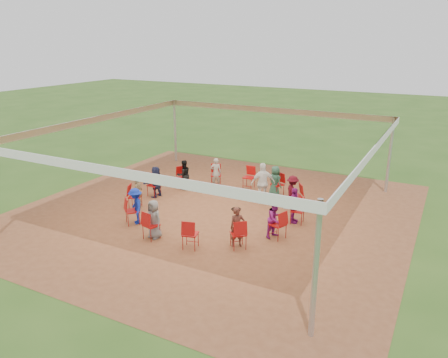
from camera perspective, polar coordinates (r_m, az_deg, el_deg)
The scene contains 30 objects.
ground at distance 15.46m, azimuth -1.14°, elevation -4.30°, with size 80.00×80.00×0.00m, color #31571B.
dirt_patch at distance 15.46m, azimuth -1.14°, elevation -4.28°, with size 13.00×13.00×0.00m, color brown.
tent at distance 14.73m, azimuth -1.19°, elevation 4.28°, with size 10.33×10.33×3.00m.
chair_0 at distance 14.56m, azimuth 9.56°, elevation -4.08°, with size 0.42×0.44×0.90m, color #A80C0B, non-canonical shape.
chair_1 at distance 15.86m, azimuth 9.32°, elevation -2.22°, with size 0.42×0.44×0.90m, color #A80C0B, non-canonical shape.
chair_2 at distance 16.99m, azimuth 6.97°, elevation -0.74°, with size 0.42×0.44×0.90m, color #A80C0B, non-canonical shape.
chair_3 at distance 17.76m, azimuth 3.28°, elevation 0.19°, with size 0.42×0.44×0.90m, color #A80C0B, non-canonical shape.
chair_4 at distance 18.04m, azimuth -1.06°, elevation 0.50°, with size 0.42×0.44×0.90m, color #A80C0B, non-canonical shape.
chair_5 at distance 17.78m, azimuth -5.41°, elevation 0.16°, with size 0.42×0.44×0.90m, color #A80C0B, non-canonical shape.
chair_6 at distance 17.04m, azimuth -9.14°, elevation -0.79°, with size 0.42×0.44×0.90m, color #A80C0B, non-canonical shape.
chair_7 at distance 15.92m, azimuth -11.55°, elevation -2.27°, with size 0.42×0.44×0.90m, color #A80C0B, non-canonical shape.
chair_8 at distance 14.62m, azimuth -11.88°, elevation -4.13°, with size 0.42×0.44×0.90m, color #A80C0B, non-canonical shape.
chair_9 at distance 13.45m, azimuth -9.49°, elevation -5.97°, with size 0.42×0.44×0.90m, color #A80C0B, non-canonical shape.
chair_10 at distance 12.73m, azimuth -4.41°, elevation -7.19°, with size 0.42×0.44×0.90m, color #A80C0B, non-canonical shape.
chair_11 at distance 12.71m, azimuth 1.88°, elevation -7.18°, with size 0.42×0.44×0.90m, color #A80C0B, non-canonical shape.
chair_12 at distance 13.40m, azimuth 7.05°, elevation -5.94°, with size 0.42×0.44×0.90m, color #A80C0B, non-canonical shape.
person_seated_0 at distance 14.52m, azimuth 9.13°, elevation -3.44°, with size 0.71×0.36×1.21m, color #851871.
person_seated_1 at distance 15.77m, azimuth 8.93°, elevation -1.70°, with size 0.78×0.39×1.21m, color #460812.
person_seated_2 at distance 16.86m, azimuth 6.69°, elevation -0.30°, with size 0.59×0.33×1.21m, color #28533E.
person_seated_3 at distance 17.87m, azimuth -1.07°, elevation 0.87°, with size 0.44×0.29×1.21m, color #9E9B8D.
person_seated_4 at distance 17.63m, azimuth -5.27°, elevation 0.56°, with size 0.59×0.34×1.21m, color black.
person_seated_5 at distance 16.91m, azimuth -8.86°, elevation -0.34°, with size 1.12×0.42×1.21m, color #1F2446.
person_seated_6 at distance 15.83m, azimuth -11.17°, elevation -1.75°, with size 0.71×0.36×1.21m, color tan.
person_seated_7 at distance 14.58m, azimuth -11.46°, elevation -3.48°, with size 0.78×0.39×1.21m, color #0F27A2.
person_seated_8 at distance 13.46m, azimuth -9.13°, elevation -5.20°, with size 0.59×0.33×1.21m, color slate.
person_seated_9 at distance 12.75m, azimuth 1.74°, elevation -6.30°, with size 0.44×0.29×1.21m, color #51261E.
person_seated_10 at distance 13.41m, azimuth 6.69°, elevation -5.17°, with size 0.59×0.34×1.21m, color #851871.
standing_person at distance 16.08m, azimuth 5.10°, elevation -0.54°, with size 0.90×0.46×1.54m, color white.
cable_coil at distance 15.62m, azimuth 1.61°, elevation -3.98°, with size 0.41×0.41×0.03m.
laptop at distance 14.56m, azimuth 8.48°, elevation -3.49°, with size 0.28×0.33×0.21m.
Camera 1 is at (6.94, -12.53, 5.82)m, focal length 35.00 mm.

